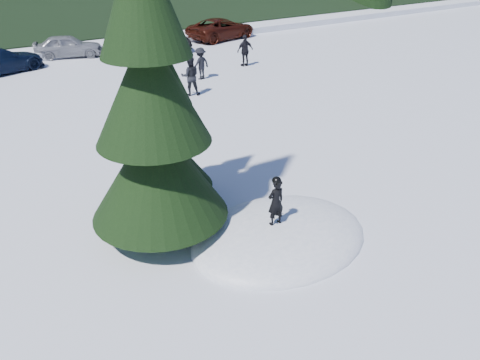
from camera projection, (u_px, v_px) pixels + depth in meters
ground at (279, 238)px, 11.23m from camera, size 200.00×200.00×0.00m
snow_mound at (279, 238)px, 11.23m from camera, size 4.48×3.52×0.96m
spruce_tall at (151, 102)px, 9.92m from camera, size 3.20×3.20×8.60m
spruce_short at (168, 127)px, 12.00m from camera, size 2.20×2.20×5.37m
child_skier at (276, 202)px, 10.66m from camera, size 0.44×0.31×1.15m
adult_0 at (190, 76)px, 21.04m from camera, size 1.04×0.95×1.73m
adult_1 at (245, 50)px, 25.86m from camera, size 1.02×0.45×1.72m
adult_2 at (201, 64)px, 23.48m from camera, size 1.12×0.79×1.58m
car_4 at (68, 46)px, 27.88m from camera, size 4.18×2.77×1.32m
car_5 at (152, 40)px, 28.82m from camera, size 4.95×2.82×1.54m
car_6 at (221, 29)px, 32.85m from camera, size 5.55×3.41×1.44m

